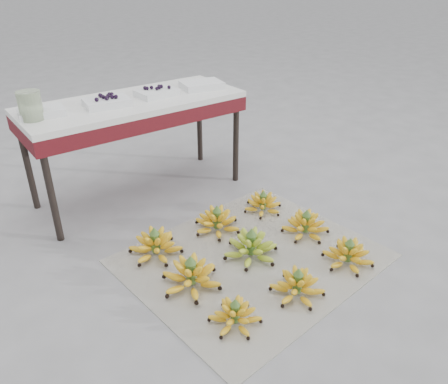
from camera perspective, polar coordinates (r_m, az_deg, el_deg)
ground at (r=2.34m, az=2.11°, el=-9.29°), size 60.00×60.00×0.00m
newspaper_mat at (r=2.37m, az=3.69°, el=-8.61°), size 1.34×1.16×0.01m
bunch_front_left at (r=1.97m, az=1.45°, el=-15.80°), size 0.30×0.30×0.14m
bunch_front_center at (r=2.14m, az=9.55°, el=-11.99°), size 0.26×0.26×0.16m
bunch_front_right at (r=2.39m, az=15.90°, el=-7.87°), size 0.31×0.31×0.16m
bunch_mid_left at (r=2.16m, az=-4.32°, el=-10.85°), size 0.39×0.39×0.18m
bunch_mid_center at (r=2.34m, az=3.54°, el=-7.18°), size 0.37×0.37×0.18m
bunch_mid_right at (r=2.57m, az=10.60°, el=-4.33°), size 0.28×0.28×0.16m
bunch_back_left at (r=2.39m, az=-8.93°, el=-6.89°), size 0.30×0.30×0.17m
bunch_back_center at (r=2.56m, az=-0.92°, el=-3.90°), size 0.28×0.28×0.17m
bunch_back_right at (r=2.76m, az=5.11°, el=-1.56°), size 0.31×0.31×0.15m
vendor_table at (r=2.83m, az=-11.68°, el=10.30°), size 1.36×0.55×0.65m
tray_far_left at (r=2.65m, az=-22.74°, el=9.62°), size 0.26×0.21×0.04m
tray_left at (r=2.71m, az=-15.05°, el=11.32°), size 0.28×0.22×0.07m
tray_right at (r=2.86m, az=-8.79°, el=12.74°), size 0.25×0.19×0.06m
tray_far_right at (r=3.00m, az=-2.93°, el=13.80°), size 0.30×0.24×0.04m
glass_jar at (r=2.58m, az=-23.98°, el=10.27°), size 0.13×0.13×0.15m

